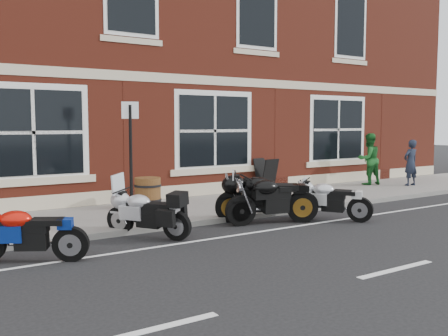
{
  "coord_description": "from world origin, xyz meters",
  "views": [
    {
      "loc": [
        -6.16,
        -7.69,
        2.18
      ],
      "look_at": [
        -0.08,
        1.6,
        1.19
      ],
      "focal_mm": 40.0,
      "sensor_mm": 36.0,
      "label": 1
    }
  ],
  "objects_px": {
    "moto_naked_black": "(270,198)",
    "a_board_sign": "(266,175)",
    "pedestrian_left": "(411,163)",
    "barrel_planter": "(148,193)",
    "moto_sport_black": "(264,196)",
    "parking_sign": "(131,152)",
    "moto_touring_silver": "(146,211)",
    "moto_sport_red": "(27,232)",
    "pedestrian_right": "(369,159)",
    "moto_sport_silver": "(330,199)"
  },
  "relations": [
    {
      "from": "moto_sport_red",
      "to": "moto_sport_black",
      "type": "relative_size",
      "value": 0.84
    },
    {
      "from": "parking_sign",
      "to": "barrel_planter",
      "type": "bearing_deg",
      "value": 72.44
    },
    {
      "from": "barrel_planter",
      "to": "a_board_sign",
      "type": "bearing_deg",
      "value": 9.69
    },
    {
      "from": "moto_touring_silver",
      "to": "moto_sport_silver",
      "type": "bearing_deg",
      "value": -41.66
    },
    {
      "from": "moto_naked_black",
      "to": "pedestrian_left",
      "type": "height_order",
      "value": "pedestrian_left"
    },
    {
      "from": "pedestrian_right",
      "to": "barrel_planter",
      "type": "relative_size",
      "value": 2.34
    },
    {
      "from": "moto_sport_black",
      "to": "a_board_sign",
      "type": "xyz_separation_m",
      "value": [
        2.59,
        3.26,
        0.04
      ]
    },
    {
      "from": "moto_sport_black",
      "to": "moto_sport_silver",
      "type": "distance_m",
      "value": 1.54
    },
    {
      "from": "moto_sport_red",
      "to": "moto_sport_silver",
      "type": "distance_m",
      "value": 6.51
    },
    {
      "from": "moto_sport_silver",
      "to": "moto_sport_black",
      "type": "bearing_deg",
      "value": 125.44
    },
    {
      "from": "barrel_planter",
      "to": "parking_sign",
      "type": "distance_m",
      "value": 1.93
    },
    {
      "from": "moto_touring_silver",
      "to": "moto_sport_black",
      "type": "height_order",
      "value": "moto_touring_silver"
    },
    {
      "from": "moto_sport_red",
      "to": "a_board_sign",
      "type": "xyz_separation_m",
      "value": [
        7.68,
        3.73,
        0.14
      ]
    },
    {
      "from": "pedestrian_left",
      "to": "parking_sign",
      "type": "relative_size",
      "value": 0.61
    },
    {
      "from": "moto_sport_black",
      "to": "pedestrian_right",
      "type": "distance_m",
      "value": 7.09
    },
    {
      "from": "moto_sport_red",
      "to": "pedestrian_left",
      "type": "xyz_separation_m",
      "value": [
        12.59,
        2.24,
        0.4
      ]
    },
    {
      "from": "a_board_sign",
      "to": "parking_sign",
      "type": "relative_size",
      "value": 0.4
    },
    {
      "from": "a_board_sign",
      "to": "barrel_planter",
      "type": "height_order",
      "value": "a_board_sign"
    },
    {
      "from": "moto_sport_black",
      "to": "barrel_planter",
      "type": "relative_size",
      "value": 2.68
    },
    {
      "from": "moto_sport_red",
      "to": "pedestrian_left",
      "type": "relative_size",
      "value": 1.09
    },
    {
      "from": "moto_sport_red",
      "to": "barrel_planter",
      "type": "xyz_separation_m",
      "value": [
        3.45,
        3.01,
        0.01
      ]
    },
    {
      "from": "barrel_planter",
      "to": "moto_sport_black",
      "type": "bearing_deg",
      "value": -57.01
    },
    {
      "from": "moto_naked_black",
      "to": "parking_sign",
      "type": "relative_size",
      "value": 0.86
    },
    {
      "from": "moto_sport_red",
      "to": "moto_naked_black",
      "type": "xyz_separation_m",
      "value": [
        5.11,
        0.28,
        0.08
      ]
    },
    {
      "from": "moto_naked_black",
      "to": "a_board_sign",
      "type": "relative_size",
      "value": 2.14
    },
    {
      "from": "pedestrian_left",
      "to": "moto_sport_red",
      "type": "bearing_deg",
      "value": 13.83
    },
    {
      "from": "moto_naked_black",
      "to": "barrel_planter",
      "type": "bearing_deg",
      "value": 44.7
    },
    {
      "from": "moto_sport_silver",
      "to": "pedestrian_right",
      "type": "bearing_deg",
      "value": 0.7
    },
    {
      "from": "a_board_sign",
      "to": "pedestrian_left",
      "type": "bearing_deg",
      "value": -28.74
    },
    {
      "from": "barrel_planter",
      "to": "moto_touring_silver",
      "type": "bearing_deg",
      "value": -115.28
    },
    {
      "from": "moto_touring_silver",
      "to": "moto_sport_silver",
      "type": "relative_size",
      "value": 0.99
    },
    {
      "from": "pedestrian_right",
      "to": "barrel_planter",
      "type": "bearing_deg",
      "value": 10.6
    },
    {
      "from": "moto_naked_black",
      "to": "a_board_sign",
      "type": "height_order",
      "value": "a_board_sign"
    },
    {
      "from": "moto_naked_black",
      "to": "pedestrian_left",
      "type": "relative_size",
      "value": 1.41
    },
    {
      "from": "moto_naked_black",
      "to": "pedestrian_right",
      "type": "relative_size",
      "value": 1.24
    },
    {
      "from": "barrel_planter",
      "to": "parking_sign",
      "type": "relative_size",
      "value": 0.29
    },
    {
      "from": "moto_sport_silver",
      "to": "a_board_sign",
      "type": "distance_m",
      "value": 4.02
    },
    {
      "from": "barrel_planter",
      "to": "parking_sign",
      "type": "bearing_deg",
      "value": -126.93
    },
    {
      "from": "pedestrian_left",
      "to": "a_board_sign",
      "type": "bearing_deg",
      "value": -13.17
    },
    {
      "from": "moto_touring_silver",
      "to": "moto_sport_red",
      "type": "xyz_separation_m",
      "value": [
        -2.3,
        -0.58,
        -0.01
      ]
    },
    {
      "from": "moto_naked_black",
      "to": "moto_touring_silver",
      "type": "bearing_deg",
      "value": 97.26
    },
    {
      "from": "moto_touring_silver",
      "to": "barrel_planter",
      "type": "xyz_separation_m",
      "value": [
        1.15,
        2.43,
        -0.0
      ]
    },
    {
      "from": "moto_sport_black",
      "to": "moto_sport_silver",
      "type": "xyz_separation_m",
      "value": [
        1.42,
        -0.59,
        -0.11
      ]
    },
    {
      "from": "moto_sport_silver",
      "to": "a_board_sign",
      "type": "relative_size",
      "value": 1.62
    },
    {
      "from": "barrel_planter",
      "to": "pedestrian_left",
      "type": "bearing_deg",
      "value": -4.82
    },
    {
      "from": "pedestrian_left",
      "to": "pedestrian_right",
      "type": "relative_size",
      "value": 0.88
    },
    {
      "from": "pedestrian_left",
      "to": "pedestrian_right",
      "type": "height_order",
      "value": "pedestrian_right"
    },
    {
      "from": "moto_sport_silver",
      "to": "moto_naked_black",
      "type": "relative_size",
      "value": 0.76
    },
    {
      "from": "moto_touring_silver",
      "to": "barrel_planter",
      "type": "height_order",
      "value": "moto_touring_silver"
    },
    {
      "from": "moto_touring_silver",
      "to": "moto_sport_red",
      "type": "relative_size",
      "value": 0.97
    }
  ]
}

